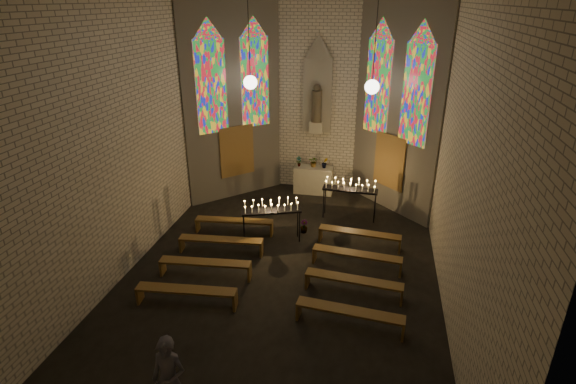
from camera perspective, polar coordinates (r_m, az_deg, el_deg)
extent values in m
plane|color=black|center=(12.03, -0.79, -10.25)|extent=(12.00, 12.00, 0.00)
cube|color=beige|center=(16.22, 3.81, 12.16)|extent=(8.00, 0.02, 7.00)
cube|color=beige|center=(5.39, -15.27, -13.73)|extent=(8.00, 0.02, 7.00)
cube|color=beige|center=(11.98, -20.05, 6.68)|extent=(0.02, 12.00, 7.00)
cube|color=beige|center=(10.42, 21.18, 4.10)|extent=(0.02, 12.00, 7.00)
cube|color=beige|center=(15.65, -7.10, 11.62)|extent=(2.72, 2.72, 7.00)
cube|color=beige|center=(14.86, 13.83, 10.49)|extent=(2.72, 2.72, 7.00)
cube|color=#4C3F8C|center=(15.07, -9.73, 12.95)|extent=(0.78, 0.78, 3.00)
cube|color=#4C3F8C|center=(15.78, -4.22, 13.68)|extent=(0.78, 0.78, 3.00)
cube|color=#4C3F8C|center=(15.20, 11.34, 12.92)|extent=(0.78, 0.78, 3.00)
cube|color=#4C3F8C|center=(14.11, 15.98, 11.69)|extent=(0.78, 0.78, 3.00)
cube|color=brown|center=(15.96, -6.50, 5.19)|extent=(0.95, 0.95, 1.80)
cube|color=brown|center=(15.23, 12.74, 3.83)|extent=(0.95, 0.95, 1.80)
cube|color=gray|center=(16.14, 3.77, 12.11)|extent=(1.00, 0.12, 2.60)
cone|color=gray|center=(15.90, 3.93, 17.95)|extent=(1.00, 1.00, 0.80)
cube|color=#BCB79A|center=(16.26, 3.59, 8.21)|extent=(0.45, 0.30, 0.40)
cylinder|color=brown|center=(16.08, 3.66, 10.79)|extent=(0.36, 0.36, 1.10)
sphere|color=brown|center=(15.95, 3.72, 13.07)|extent=(0.26, 0.26, 0.26)
sphere|color=white|center=(14.65, -4.80, 13.69)|extent=(0.44, 0.44, 0.44)
cylinder|color=black|center=(14.48, -5.00, 19.16)|extent=(0.02, 0.02, 2.80)
sphere|color=white|center=(14.08, 10.62, 12.98)|extent=(0.44, 0.44, 0.44)
cylinder|color=black|center=(13.90, 11.07, 18.65)|extent=(0.02, 0.02, 2.80)
cube|color=#BCB79A|center=(16.56, 3.26, 1.56)|extent=(1.40, 0.60, 1.00)
imported|color=#4C723F|center=(16.37, 1.39, 3.91)|extent=(0.24, 0.20, 0.38)
imported|color=#4C723F|center=(16.34, 3.31, 3.88)|extent=(0.41, 0.37, 0.39)
imported|color=#4C723F|center=(16.26, 4.69, 3.73)|extent=(0.26, 0.23, 0.40)
imported|color=#4C723F|center=(13.85, 2.03, -4.38)|extent=(0.25, 0.25, 0.41)
cube|color=black|center=(13.02, -2.14, -2.42)|extent=(1.76, 0.98, 0.05)
cylinder|color=black|center=(13.05, -5.57, -4.95)|extent=(0.03, 0.03, 0.97)
cylinder|color=black|center=(13.20, 1.47, -4.48)|extent=(0.03, 0.03, 0.97)
cylinder|color=black|center=(13.34, -5.65, -4.29)|extent=(0.03, 0.03, 0.97)
cylinder|color=black|center=(13.49, 1.24, -3.84)|extent=(0.03, 0.03, 0.97)
cube|color=black|center=(14.53, 7.90, 0.30)|extent=(1.77, 0.49, 0.05)
cylinder|color=black|center=(14.68, 4.53, -1.48)|extent=(0.03, 0.03, 0.99)
cylinder|color=black|center=(14.54, 10.93, -2.12)|extent=(0.03, 0.03, 0.99)
cylinder|color=black|center=(14.98, 4.74, -0.97)|extent=(0.03, 0.03, 0.99)
cylinder|color=black|center=(14.84, 11.02, -1.59)|extent=(0.03, 0.03, 0.99)
cube|color=brown|center=(13.81, -6.87, -3.60)|extent=(2.39, 0.55, 0.06)
cube|color=brown|center=(14.20, -11.39, -4.09)|extent=(0.09, 0.34, 0.43)
cube|color=brown|center=(13.71, -2.09, -4.66)|extent=(0.09, 0.34, 0.43)
cube|color=brown|center=(13.19, 9.09, -5.11)|extent=(2.39, 0.55, 0.06)
cube|color=brown|center=(13.46, 4.15, -5.26)|extent=(0.09, 0.34, 0.43)
cube|color=brown|center=(13.23, 14.01, -6.54)|extent=(0.09, 0.34, 0.43)
cube|color=brown|center=(12.82, -8.53, -5.99)|extent=(2.39, 0.55, 0.06)
cube|color=brown|center=(13.24, -13.35, -6.43)|extent=(0.09, 0.34, 0.43)
cube|color=brown|center=(12.69, -3.38, -7.17)|extent=(0.09, 0.34, 0.43)
cube|color=brown|center=(12.15, 8.76, -7.78)|extent=(2.39, 0.55, 0.06)
cube|color=brown|center=(12.43, 3.39, -7.88)|extent=(0.09, 0.34, 0.43)
cube|color=brown|center=(12.20, 14.12, -9.32)|extent=(0.09, 0.34, 0.43)
cube|color=brown|center=(11.86, -10.49, -8.76)|extent=(2.39, 0.55, 0.06)
cube|color=brown|center=(12.33, -15.64, -9.10)|extent=(0.09, 0.34, 0.43)
cube|color=brown|center=(11.72, -4.90, -10.09)|extent=(0.09, 0.34, 0.43)
cube|color=brown|center=(11.14, 8.36, -10.94)|extent=(2.39, 0.55, 0.06)
cube|color=brown|center=(11.44, 2.47, -10.96)|extent=(0.09, 0.34, 0.43)
cube|color=brown|center=(11.20, 14.27, -12.61)|extent=(0.09, 0.34, 0.43)
cube|color=brown|center=(10.96, -12.82, -11.99)|extent=(2.39, 0.55, 0.06)
cube|color=brown|center=(11.48, -18.32, -12.18)|extent=(0.09, 0.34, 0.43)
cube|color=brown|center=(10.79, -6.72, -13.52)|extent=(0.09, 0.34, 0.43)
cube|color=brown|center=(10.17, 7.87, -14.72)|extent=(2.39, 0.55, 0.06)
cube|color=brown|center=(10.48, 1.36, -14.61)|extent=(0.09, 0.34, 0.43)
cube|color=brown|center=(10.25, 14.44, -16.52)|extent=(0.09, 0.34, 0.43)
imported|color=#46454E|center=(8.36, -14.80, -22.01)|extent=(0.61, 0.40, 1.65)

